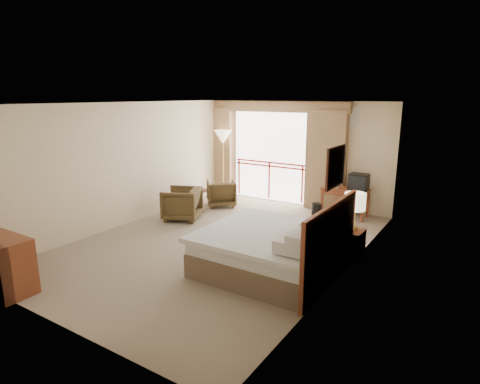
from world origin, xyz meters
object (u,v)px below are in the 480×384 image
Objects in this scene: wastebasket at (317,209)px; floor_lamp at (223,140)px; tv at (359,182)px; nightstand at (351,245)px; side_table at (197,197)px; desk at (346,194)px; bed at (273,249)px; table_lamp at (355,202)px; armchair_far at (221,205)px; armchair_near at (182,219)px.

floor_lamp reaches higher than wastebasket.
floor_lamp reaches higher than tv.
side_table is at bearing 170.40° from nightstand.
tv is 1.19m from wastebasket.
desk is at bearing 26.77° from wastebasket.
desk is at bearing 90.05° from bed.
table_lamp is 4.42m from armchair_far.
floor_lamp is at bearing 167.44° from armchair_near.
nightstand is 0.83× the size of table_lamp.
tv is (0.30, 3.62, 0.51)m from bed.
nightstand is 0.65× the size of armchair_near.
desk reaches higher than armchair_near.
table_lamp reaches higher than bed.
tv is at bearing 15.54° from wastebasket.
desk reaches higher than nightstand.
tv reaches higher than bed.
armchair_far is (-3.99, 1.65, -0.27)m from nightstand.
side_table is (-3.24, -1.63, -0.16)m from desk.
side_table is 0.30× the size of floor_lamp.
armchair_far is at bearing -168.05° from desk.
desk reaches higher than wastebasket.
floor_lamp reaches higher than bed.
nightstand reaches higher than armchair_near.
floor_lamp is at bearing -99.26° from armchair_far.
nightstand is 1.81× the size of wastebasket.
table_lamp is at bearing 53.24° from bed.
bed is 7.19× the size of wastebasket.
floor_lamp reaches higher than side_table.
side_table is at bearing 169.12° from table_lamp.
desk is 3.21m from armchair_far.
bed is at bearing -45.82° from floor_lamp.
desk is at bearing 110.94° from table_lamp.
table_lamp is 0.87× the size of armchair_far.
armchair_near is at bearing 156.44° from bed.
table_lamp is at bearing 91.95° from nightstand.
tv is at bearing -13.34° from desk.
tv is at bearing 104.85° from table_lamp.
table_lamp is at bearing -72.40° from desk.
desk reaches higher than side_table.
desk is 1.89× the size of side_table.
bed is at bearing -79.81° from wastebasket.
tv is at bearing -0.97° from floor_lamp.
table_lamp is at bearing 117.15° from armchair_far.
armchair_near is (-0.09, -1.47, 0.00)m from armchair_far.
wastebasket is (-1.53, 2.18, -0.12)m from nightstand.
armchair_near is (-3.44, -2.25, -0.89)m from tv.
bed is at bearing 43.18° from armchair_near.
bed is 2.59× the size of armchair_near.
side_table is (-3.54, -1.58, -0.50)m from tv.
table_lamp is 0.34× the size of floor_lamp.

